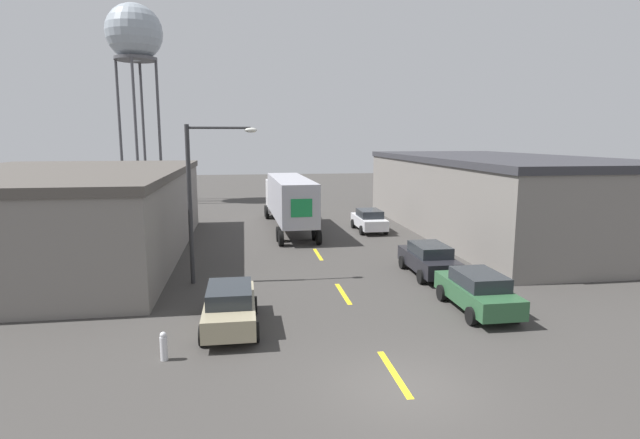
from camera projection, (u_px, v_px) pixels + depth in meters
ground_plane at (404, 389)px, 13.27m from camera, size 160.00×160.00×0.00m
road_centerline at (343, 294)px, 21.36m from camera, size 0.20×17.70×0.01m
warehouse_left at (60, 214)px, 27.65m from camera, size 13.24×21.22×4.88m
warehouse_right at (493, 194)px, 34.85m from camera, size 11.00×24.90×5.37m
semi_truck at (288, 198)px, 36.24m from camera, size 3.03×13.64×3.83m
parked_car_right_mid at (429, 259)px, 24.13m from camera, size 1.93×4.41×1.56m
parked_car_left_near at (230, 306)px, 17.36m from camera, size 1.93×4.41×1.56m
parked_car_right_far at (369, 220)px, 35.57m from camera, size 1.93×4.41×1.56m
parked_car_right_near at (477, 291)px, 19.11m from camera, size 1.93×4.41×1.56m
water_tower at (134, 36)px, 49.33m from camera, size 5.51×5.51×19.66m
street_lamp at (199, 190)px, 22.31m from camera, size 3.16×0.32×7.19m
fire_hydrant at (164, 346)px, 14.91m from camera, size 0.22×0.22×0.89m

